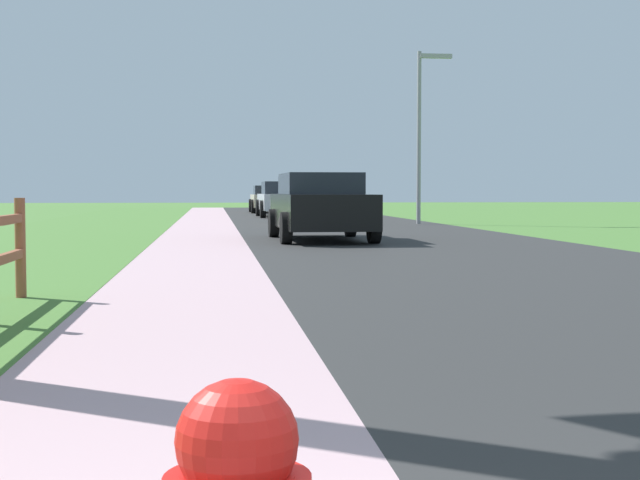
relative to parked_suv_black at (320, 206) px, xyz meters
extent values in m
plane|color=#477531|center=(-1.73, 5.08, -0.79)|extent=(120.00, 120.00, 0.00)
cube|color=#2C2C2C|center=(1.77, 7.08, -0.78)|extent=(7.00, 66.00, 0.01)
cube|color=#BE9AA1|center=(-4.73, 7.08, -0.78)|extent=(6.00, 66.00, 0.01)
cube|color=#477531|center=(-6.23, 7.08, -0.78)|extent=(5.00, 66.00, 0.00)
sphere|color=red|center=(-2.41, -19.12, -0.10)|extent=(0.22, 0.22, 0.22)
cube|color=#A91511|center=(-2.41, -19.12, -0.03)|extent=(0.04, 0.04, 0.04)
cylinder|color=brown|center=(-4.45, -10.85, -0.26)|extent=(0.11, 0.11, 1.05)
cube|color=black|center=(0.00, -0.03, -0.12)|extent=(1.99, 4.78, 0.76)
cube|color=#1E232B|center=(0.00, 0.11, 0.50)|extent=(1.71, 2.52, 0.48)
cylinder|color=black|center=(-0.97, 1.42, -0.44)|extent=(0.24, 0.69, 0.68)
cylinder|color=black|center=(0.91, 1.46, -0.44)|extent=(0.24, 0.69, 0.68)
cylinder|color=black|center=(-0.91, -1.52, -0.44)|extent=(0.24, 0.69, 0.68)
cylinder|color=black|center=(0.97, -1.48, -0.44)|extent=(0.24, 0.69, 0.68)
cube|color=white|center=(0.67, 9.72, -0.13)|extent=(2.00, 4.41, 0.68)
cube|color=#1E232B|center=(0.66, 9.85, 0.52)|extent=(1.68, 2.41, 0.61)
cylinder|color=black|center=(-0.28, 11.01, -0.42)|extent=(0.26, 0.75, 0.74)
cylinder|color=black|center=(1.47, 11.11, -0.42)|extent=(0.26, 0.75, 0.74)
cylinder|color=black|center=(-0.13, 8.34, -0.42)|extent=(0.26, 0.75, 0.74)
cylinder|color=black|center=(1.62, 8.44, -0.42)|extent=(0.26, 0.75, 0.74)
cube|color=#B7BABF|center=(0.49, 18.43, -0.14)|extent=(1.81, 4.91, 0.67)
cube|color=#1E232B|center=(0.49, 18.33, 0.46)|extent=(1.58, 2.35, 0.53)
cylinder|color=black|center=(-0.41, 19.94, -0.42)|extent=(0.23, 0.73, 0.73)
cylinder|color=black|center=(1.36, 19.96, -0.42)|extent=(0.23, 0.73, 0.73)
cylinder|color=black|center=(-0.38, 16.91, -0.42)|extent=(0.23, 0.73, 0.73)
cylinder|color=black|center=(1.38, 16.92, -0.42)|extent=(0.23, 0.73, 0.73)
cube|color=#C6B793|center=(0.53, 25.96, -0.18)|extent=(1.92, 4.52, 0.63)
cube|color=#1E232B|center=(0.53, 26.19, 0.36)|extent=(1.69, 2.01, 0.46)
cylinder|color=black|center=(-0.43, 27.36, -0.44)|extent=(0.22, 0.69, 0.69)
cylinder|color=black|center=(1.49, 27.37, -0.44)|extent=(0.22, 0.69, 0.69)
cylinder|color=black|center=(-0.43, 24.56, -0.44)|extent=(0.22, 0.69, 0.69)
cylinder|color=black|center=(1.49, 24.56, -0.44)|extent=(0.22, 0.69, 0.69)
cylinder|color=gray|center=(4.45, 9.56, 2.10)|extent=(0.14, 0.14, 5.77)
cube|color=#999999|center=(5.00, 9.56, 4.83)|extent=(1.10, 0.20, 0.14)
camera|label=1|loc=(-2.45, -20.74, 0.34)|focal=51.59mm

